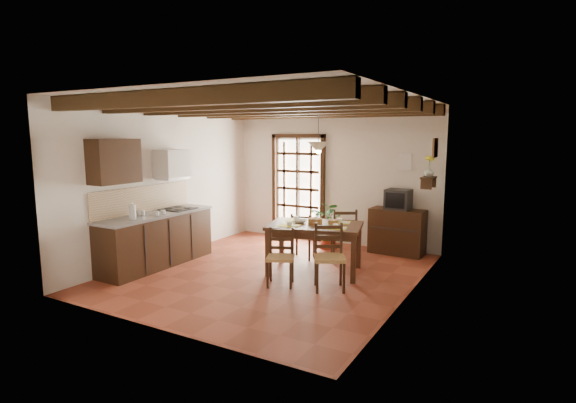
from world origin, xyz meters
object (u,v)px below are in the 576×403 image
Objects in this scene: kitchen_counter at (157,239)px; chair_near_left at (281,268)px; chair_near_right at (329,269)px; potted_plant at (329,220)px; crt_tv at (398,199)px; sideboard at (397,231)px; chair_far_left at (303,244)px; pendant_lamp at (318,146)px; chair_far_right at (343,245)px; dining_table at (315,230)px.

kitchen_counter is 2.41m from chair_near_left.
potted_plant reaches higher than chair_near_right.
chair_near_left is at bearing -109.53° from crt_tv.
chair_near_right is (0.72, 0.19, 0.03)m from chair_near_left.
chair_near_right is 2.43m from potted_plant.
kitchen_counter is at bearing -129.59° from potted_plant.
potted_plant is at bearing -165.66° from sideboard.
sideboard is (1.42, 1.18, 0.17)m from chair_far_left.
potted_plant reaches higher than crt_tv.
kitchen_counter reaches higher than chair_far_left.
chair_near_right is 2.00m from pendant_lamp.
chair_near_left is 2.43m from potted_plant.
kitchen_counter is 3.22m from pendant_lamp.
sideboard is 2.23× the size of crt_tv.
chair_far_right is (-0.39, 1.48, 0.00)m from chair_near_right.
chair_far_left is 0.97m from potted_plant.
sideboard is (1.03, 2.66, 0.16)m from chair_near_left.
crt_tv is (0.00, -0.01, 0.62)m from sideboard.
chair_far_right is 2.13× the size of crt_tv.
potted_plant is (0.11, 0.91, 0.30)m from chair_far_left.
crt_tv reaches higher than chair_far_left.
chair_near_right is at bearing 75.55° from chair_far_right.
chair_near_left reaches higher than chair_far_left.
sideboard is 0.62m from crt_tv.
potted_plant reaches higher than chair_far_left.
chair_near_left is 1.89× the size of crt_tv.
sideboard is at bearing 45.66° from chair_near_left.
crt_tv is 2.18m from pendant_lamp.
chair_far_left is 0.42× the size of potted_plant.
chair_far_right is at bearing 77.10° from pendant_lamp.
chair_far_left is (-1.11, 1.29, -0.04)m from chair_near_right.
dining_table is at bearing -113.70° from crt_tv.
chair_near_right is at bearing -64.20° from dining_table.
chair_near_right is 2.59m from crt_tv.
crt_tv is at bearing 39.48° from kitchen_counter.
kitchen_counter reaches higher than chair_near_right.
crt_tv is 1.42m from potted_plant.
chair_near_left reaches higher than dining_table.
chair_near_left is (2.40, 0.16, -0.20)m from kitchen_counter.
pendant_lamp reaches higher than sideboard.
chair_near_left is 0.75m from chair_near_right.
pendant_lamp is (0.17, 0.94, 1.81)m from chair_near_left.
sideboard reaches higher than chair_near_left.
chair_far_right is 0.96× the size of sideboard.
potted_plant reaches higher than kitchen_counter.
chair_far_left is 0.83× the size of sideboard.
kitchen_counter is 2.34× the size of chair_near_right.
chair_far_right is (2.73, 1.84, -0.17)m from kitchen_counter.
chair_far_left is at bearing 116.06° from dining_table.
sideboard is 2.53m from pendant_lamp.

